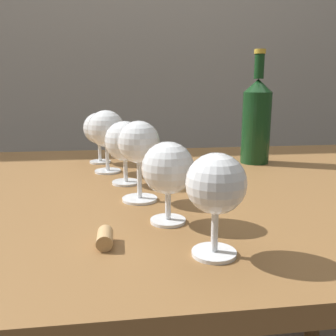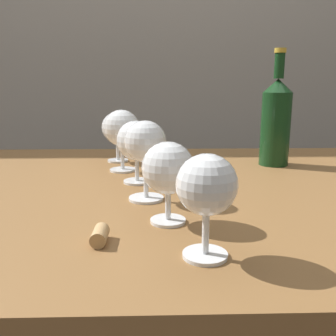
{
  "view_description": "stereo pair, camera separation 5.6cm",
  "coord_description": "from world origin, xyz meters",
  "views": [
    {
      "loc": [
        -0.11,
        -0.76,
        0.97
      ],
      "look_at": [
        -0.04,
        -0.22,
        0.84
      ],
      "focal_mm": 39.03,
      "sensor_mm": 36.0,
      "label": 1
    },
    {
      "loc": [
        -0.06,
        -0.76,
        0.97
      ],
      "look_at": [
        -0.04,
        -0.22,
        0.84
      ],
      "focal_mm": 39.03,
      "sensor_mm": 36.0,
      "label": 2
    }
  ],
  "objects": [
    {
      "name": "back_wall",
      "position": [
        0.0,
        1.11,
        1.3
      ],
      "size": [
        5.0,
        0.08,
        2.6
      ],
      "primitive_type": "cube",
      "color": "gray",
      "rests_on": "ground_plane"
    },
    {
      "name": "wine_glass_amber",
      "position": [
        -0.08,
        -0.1,
        0.86
      ],
      "size": [
        0.08,
        0.08,
        0.15
      ],
      "color": "white",
      "rests_on": "dining_table"
    },
    {
      "name": "wine_glass_pinot",
      "position": [
        -0.17,
        0.25,
        0.85
      ],
      "size": [
        0.08,
        0.08,
        0.14
      ],
      "color": "white",
      "rests_on": "dining_table"
    },
    {
      "name": "wine_glass_merlot",
      "position": [
        -0.15,
        0.14,
        0.86
      ],
      "size": [
        0.09,
        0.09,
        0.15
      ],
      "color": "white",
      "rests_on": "dining_table"
    },
    {
      "name": "wine_glass_rose",
      "position": [
        0.0,
        -0.34,
        0.85
      ],
      "size": [
        0.08,
        0.08,
        0.13
      ],
      "color": "white",
      "rests_on": "dining_table"
    },
    {
      "name": "wine_glass_chardonnay",
      "position": [
        -0.11,
        0.02,
        0.85
      ],
      "size": [
        0.09,
        0.09,
        0.14
      ],
      "color": "white",
      "rests_on": "dining_table"
    },
    {
      "name": "cork",
      "position": [
        -0.14,
        -0.3,
        0.77
      ],
      "size": [
        0.02,
        0.04,
        0.02
      ],
      "primitive_type": "cylinder",
      "rotation": [
        1.57,
        0.0,
        0.0
      ],
      "color": "tan",
      "rests_on": "dining_table"
    },
    {
      "name": "wine_glass_white",
      "position": [
        -0.04,
        -0.22,
        0.84
      ],
      "size": [
        0.08,
        0.08,
        0.13
      ],
      "color": "white",
      "rests_on": "dining_table"
    },
    {
      "name": "dining_table",
      "position": [
        0.0,
        0.0,
        0.67
      ],
      "size": [
        1.33,
        0.92,
        0.76
      ],
      "color": "brown",
      "rests_on": "ground_plane"
    },
    {
      "name": "wine_bottle",
      "position": [
        0.25,
        0.2,
        0.88
      ],
      "size": [
        0.08,
        0.08,
        0.3
      ],
      "color": "#143819",
      "rests_on": "dining_table"
    }
  ]
}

